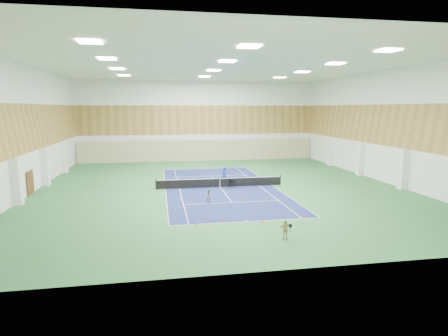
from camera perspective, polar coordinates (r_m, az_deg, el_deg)
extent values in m
plane|color=#2C6637|center=(38.07, -0.63, -2.94)|extent=(40.00, 40.00, 0.00)
cube|color=navy|center=(38.07, -0.63, -2.94)|extent=(10.97, 23.77, 0.01)
cube|color=#C6B793|center=(57.16, -3.84, 2.71)|extent=(35.40, 0.16, 3.20)
cube|color=#593319|center=(39.22, -27.45, -1.98)|extent=(0.08, 1.80, 2.20)
imported|color=#203396|center=(40.18, 0.03, -1.06)|extent=(0.74, 0.63, 1.71)
imported|color=#96979F|center=(31.76, -2.27, -4.30)|extent=(0.60, 0.49, 1.18)
imported|color=tan|center=(23.43, 9.30, -9.27)|extent=(0.74, 0.39, 1.21)
cone|color=#FF5B0D|center=(31.52, -5.07, -5.30)|extent=(0.22, 0.22, 0.24)
cone|color=red|center=(31.73, -1.98, -5.21)|extent=(0.18, 0.18, 0.20)
cone|color=#D5660B|center=(32.66, 3.39, -4.80)|extent=(0.20, 0.20, 0.22)
cone|color=#E04D0B|center=(32.43, 6.67, -4.95)|extent=(0.19, 0.19, 0.20)
cone|color=#DD530B|center=(25.89, -4.35, -8.57)|extent=(0.17, 0.17, 0.19)
cone|color=#D5490B|center=(26.72, -0.37, -7.93)|extent=(0.21, 0.21, 0.23)
cone|color=orange|center=(26.60, 5.81, -8.06)|extent=(0.21, 0.21, 0.23)
cone|color=#F8410D|center=(28.11, 12.14, -7.31)|extent=(0.18, 0.18, 0.20)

